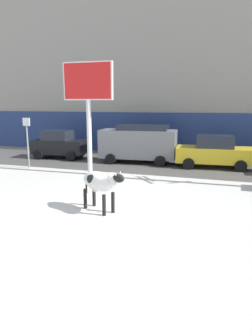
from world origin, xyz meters
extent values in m
plane|color=silver|center=(0.00, 0.00, 0.00)|extent=(120.00, 120.00, 0.00)
cube|color=#514F4C|center=(0.00, 8.31, 0.00)|extent=(60.00, 5.60, 0.01)
cube|color=gray|center=(0.00, 14.41, 6.50)|extent=(44.00, 6.00, 13.00)
cube|color=navy|center=(0.00, 11.36, 1.60)|extent=(43.12, 0.10, 2.80)
ellipsoid|color=silver|center=(-0.63, -0.17, 1.02)|extent=(1.52, 1.16, 0.64)
ellipsoid|color=black|center=(-0.79, -0.27, 1.07)|extent=(0.63, 0.50, 0.40)
cylinder|color=black|center=(-0.11, -0.22, 0.35)|extent=(0.12, 0.12, 0.70)
cylinder|color=black|center=(-0.28, -0.57, 0.35)|extent=(0.12, 0.12, 0.70)
cylinder|color=black|center=(-0.98, 0.22, 0.35)|extent=(0.12, 0.12, 0.70)
cylinder|color=black|center=(-1.16, -0.13, 0.35)|extent=(0.12, 0.12, 0.70)
cylinder|color=silver|center=(0.04, -0.51, 1.20)|extent=(0.54, 0.45, 0.44)
ellipsoid|color=black|center=(0.24, -0.61, 1.30)|extent=(0.50, 0.41, 0.28)
cone|color=beige|center=(0.25, -0.49, 1.46)|extent=(0.10, 0.13, 0.15)
cone|color=beige|center=(0.15, -0.69, 1.46)|extent=(0.10, 0.13, 0.15)
cylinder|color=black|center=(-1.23, 0.13, 0.77)|extent=(0.06, 0.06, 0.60)
ellipsoid|color=beige|center=(-0.79, -0.09, 0.72)|extent=(0.36, 0.34, 0.20)
cylinder|color=silver|center=(-3.23, 4.79, 1.90)|extent=(0.24, 0.24, 3.80)
cube|color=silver|center=(-3.23, 4.79, 4.65)|extent=(2.53, 0.34, 1.82)
cube|color=red|center=(-3.23, 4.76, 4.65)|extent=(2.41, 0.29, 1.70)
cube|color=black|center=(-7.19, 8.62, 0.77)|extent=(3.62, 1.96, 0.90)
cube|color=#1E232D|center=(-7.34, 8.61, 1.54)|extent=(1.91, 1.63, 0.64)
cylinder|color=black|center=(-6.12, 9.55, 0.32)|extent=(0.65, 0.27, 0.64)
cylinder|color=black|center=(-5.99, 7.86, 0.32)|extent=(0.65, 0.27, 0.64)
cylinder|color=black|center=(-8.39, 9.38, 0.32)|extent=(0.65, 0.27, 0.64)
cylinder|color=black|center=(-8.26, 7.69, 0.32)|extent=(0.65, 0.27, 0.64)
cube|color=slate|center=(-1.76, 8.70, 1.17)|extent=(4.73, 2.25, 1.70)
cube|color=#1E232D|center=(-1.47, 8.72, 2.17)|extent=(3.12, 1.90, 0.30)
cylinder|color=black|center=(-0.35, 9.76, 0.32)|extent=(0.65, 0.27, 0.64)
cylinder|color=black|center=(-0.20, 7.86, 0.32)|extent=(0.65, 0.27, 0.64)
cylinder|color=black|center=(-3.33, 9.53, 0.32)|extent=(0.65, 0.27, 0.64)
cylinder|color=black|center=(-3.18, 7.63, 0.32)|extent=(0.65, 0.27, 0.64)
cube|color=gold|center=(2.76, 8.53, 0.74)|extent=(4.32, 2.08, 0.84)
cube|color=#1E232D|center=(2.76, 8.53, 1.50)|extent=(2.11, 1.70, 0.68)
cylinder|color=black|center=(4.05, 9.51, 0.32)|extent=(0.65, 0.27, 0.64)
cylinder|color=black|center=(4.19, 7.76, 0.32)|extent=(0.65, 0.27, 0.64)
cylinder|color=black|center=(1.33, 9.30, 0.32)|extent=(0.65, 0.27, 0.64)
cylinder|color=black|center=(1.47, 7.55, 0.32)|extent=(0.65, 0.27, 0.64)
cylinder|color=gray|center=(-7.16, 5.12, 1.20)|extent=(0.08, 0.08, 2.40)
cube|color=silver|center=(-7.16, 5.12, 2.60)|extent=(0.44, 0.04, 0.44)
camera|label=1|loc=(3.30, -9.26, 3.53)|focal=32.62mm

